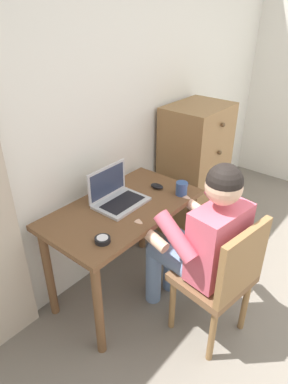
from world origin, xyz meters
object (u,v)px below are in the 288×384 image
(desk, at_px, (123,222))
(chair, at_px, (223,277))
(coffee_mug, at_px, (182,188))
(computer_mouse, at_px, (157,186))
(desk_clock, at_px, (103,240))
(laptop, at_px, (117,195))
(person_seated, at_px, (201,238))
(dresser, at_px, (194,171))

(desk, bearing_deg, chair, -83.44)
(chair, height_order, coffee_mug, chair)
(desk, xyz_separation_m, computer_mouse, (0.34, -0.02, 0.14))
(chair, height_order, desk_clock, chair)
(chair, bearing_deg, laptop, 95.03)
(chair, xyz_separation_m, coffee_mug, (0.30, 0.51, 0.29))
(person_seated, xyz_separation_m, laptop, (-0.09, 0.60, 0.11))
(dresser, bearing_deg, person_seated, -145.92)
(desk, distance_m, coffee_mug, 0.47)
(person_seated, height_order, desk_clock, person_seated)
(desk, bearing_deg, coffee_mug, -28.86)
(laptop, xyz_separation_m, coffee_mug, (0.36, -0.27, -0.00))
(chair, distance_m, coffee_mug, 0.66)
(coffee_mug, bearing_deg, desk, 151.14)
(desk_clock, xyz_separation_m, coffee_mug, (0.73, -0.04, 0.03))
(computer_mouse, bearing_deg, desk, 172.82)
(desk_clock, bearing_deg, chair, -51.68)
(laptop, distance_m, desk_clock, 0.44)
(desk, distance_m, person_seated, 0.55)
(dresser, xyz_separation_m, coffee_mug, (-0.65, -0.30, 0.20))
(chair, distance_m, desk_clock, 0.74)
(coffee_mug, bearing_deg, desk_clock, 177.18)
(dresser, relative_size, person_seated, 0.98)
(desk, relative_size, chair, 1.21)
(desk_clock, bearing_deg, laptop, 33.28)
(person_seated, distance_m, computer_mouse, 0.57)
(dresser, height_order, computer_mouse, dresser)
(coffee_mug, bearing_deg, laptop, 143.07)
(laptop, bearing_deg, computer_mouse, -14.92)
(dresser, distance_m, desk_clock, 1.42)
(desk_clock, bearing_deg, desk, 26.30)
(person_seated, relative_size, computer_mouse, 12.07)
(desk, height_order, coffee_mug, coffee_mug)
(laptop, relative_size, computer_mouse, 3.44)
(desk, xyz_separation_m, dresser, (1.03, 0.09, -0.03))
(desk, bearing_deg, laptop, 78.21)
(desk, xyz_separation_m, desk_clock, (-0.35, -0.17, 0.14))
(desk, height_order, dresser, dresser)
(desk, height_order, chair, chair)
(dresser, relative_size, desk_clock, 13.16)
(person_seated, distance_m, laptop, 0.62)
(laptop, bearing_deg, coffee_mug, -36.93)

